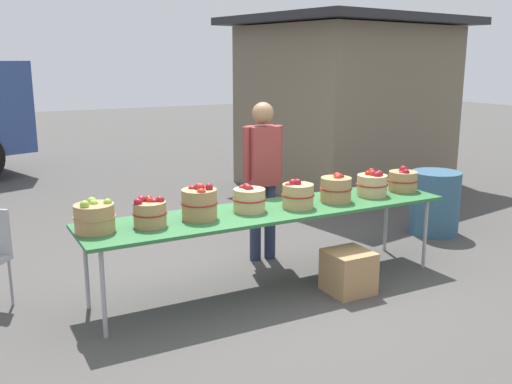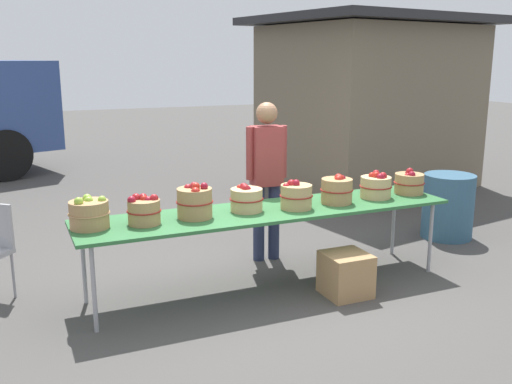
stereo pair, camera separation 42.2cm
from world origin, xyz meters
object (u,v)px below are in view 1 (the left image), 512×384
at_px(apple_basket_green_0, 94,217).
at_px(apple_basket_red_2, 249,199).
at_px(market_table, 271,213).
at_px(apple_basket_red_0, 150,213).
at_px(trash_barrel, 435,203).
at_px(apple_basket_red_3, 298,195).
at_px(apple_basket_red_1, 199,203).
at_px(apple_basket_red_6, 403,180).
at_px(apple_basket_red_4, 336,189).
at_px(vendor_adult, 263,169).
at_px(produce_crate, 348,272).
at_px(apple_basket_red_5, 372,184).

bearing_deg(apple_basket_green_0, apple_basket_red_2, -0.81).
bearing_deg(market_table, apple_basket_red_2, 170.24).
height_order(apple_basket_red_0, trash_barrel, apple_basket_red_0).
bearing_deg(market_table, apple_basket_red_3, -13.80).
bearing_deg(market_table, apple_basket_red_1, 179.26).
relative_size(market_table, apple_basket_red_6, 11.22).
distance_m(apple_basket_red_6, trash_barrel, 1.24).
relative_size(apple_basket_red_1, apple_basket_red_4, 1.03).
relative_size(apple_basket_red_0, vendor_adult, 0.17).
height_order(vendor_adult, trash_barrel, vendor_adult).
height_order(apple_basket_green_0, trash_barrel, apple_basket_green_0).
xyz_separation_m(apple_basket_red_6, trash_barrel, (1.02, 0.53, -0.48)).
xyz_separation_m(apple_basket_red_1, apple_basket_red_4, (1.40, -0.04, -0.01)).
bearing_deg(apple_basket_red_1, trash_barrel, 9.24).
distance_m(trash_barrel, produce_crate, 2.28).
distance_m(market_table, apple_basket_red_2, 0.26).
bearing_deg(apple_basket_red_0, apple_basket_red_1, 2.30).
distance_m(apple_basket_red_3, trash_barrel, 2.48).
xyz_separation_m(apple_basket_red_4, apple_basket_red_6, (0.89, 0.05, -0.01)).
relative_size(apple_basket_red_2, apple_basket_red_6, 0.99).
relative_size(market_table, apple_basket_green_0, 10.42).
bearing_deg(trash_barrel, apple_basket_red_2, -169.70).
xyz_separation_m(apple_basket_red_2, apple_basket_red_5, (1.37, -0.04, 0.00)).
height_order(apple_basket_red_0, apple_basket_red_5, apple_basket_red_5).
height_order(market_table, apple_basket_green_0, apple_basket_green_0).
height_order(apple_basket_red_3, apple_basket_red_5, apple_basket_red_3).
xyz_separation_m(apple_basket_red_2, apple_basket_red_4, (0.90, -0.07, 0.01)).
relative_size(apple_basket_red_5, produce_crate, 0.82).
bearing_deg(produce_crate, apple_basket_red_1, 159.80).
bearing_deg(apple_basket_red_0, market_table, 0.44).
relative_size(apple_basket_red_2, trash_barrel, 0.40).
xyz_separation_m(apple_basket_red_0, apple_basket_red_3, (1.39, -0.05, 0.00)).
distance_m(apple_basket_red_3, apple_basket_red_6, 1.34).
relative_size(apple_basket_green_0, apple_basket_red_6, 1.08).
relative_size(trash_barrel, produce_crate, 1.95).
height_order(apple_basket_red_0, apple_basket_red_6, apple_basket_red_6).
height_order(apple_basket_green_0, apple_basket_red_4, apple_basket_red_4).
bearing_deg(apple_basket_red_6, apple_basket_red_4, -176.74).
distance_m(apple_basket_red_2, produce_crate, 1.13).
bearing_deg(produce_crate, market_table, 140.74).
height_order(apple_basket_red_2, apple_basket_red_3, apple_basket_red_3).
bearing_deg(apple_basket_red_6, apple_basket_red_2, 179.34).
bearing_deg(apple_basket_green_0, apple_basket_red_5, -1.22).
bearing_deg(apple_basket_red_3, apple_basket_red_6, 3.23).
distance_m(apple_basket_red_6, produce_crate, 1.31).
distance_m(apple_basket_red_1, apple_basket_red_6, 2.28).
xyz_separation_m(apple_basket_red_1, apple_basket_red_5, (1.87, -0.01, -0.02)).
distance_m(apple_basket_green_0, trash_barrel, 4.24).
relative_size(vendor_adult, produce_crate, 4.25).
bearing_deg(apple_basket_red_2, apple_basket_red_4, -4.50).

